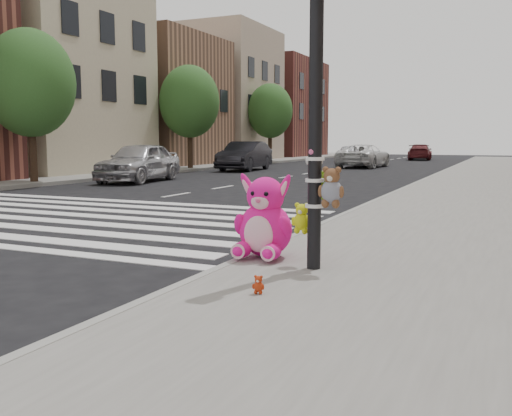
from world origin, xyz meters
The scene contains 19 objects.
ground centered at (0.00, 0.00, 0.00)m, with size 120.00×120.00×0.00m, color black.
sidewalk_far centered at (-13.50, 20.00, 0.07)m, with size 6.00×80.00×0.14m, color slate.
curb_edge centered at (1.55, 10.00, 0.07)m, with size 0.12×80.00×0.15m, color gray.
crosswalk centered at (-4.50, 5.20, 0.01)m, with size 11.00×6.00×0.01m, color silver, non-canonical shape.
bld_far_b centered at (-15.50, 17.00, 5.50)m, with size 6.00×8.00×11.00m, color #B6A98C.
bld_far_c centered at (-15.50, 26.00, 4.00)m, with size 6.00×8.00×8.00m, color #94684E.
bld_far_d centered at (-15.50, 35.00, 5.00)m, with size 6.00×8.00×10.00m, color tan.
bld_far_e centered at (-15.50, 46.00, 4.50)m, with size 6.00×10.00×9.00m, color brown.
signal_pole centered at (2.63, 1.81, 1.77)m, with size 0.71×0.48×4.00m.
tree_far_a centered at (-11.20, 11.00, 3.65)m, with size 3.20×3.20×5.44m.
tree_far_b centered at (-11.20, 22.00, 3.65)m, with size 3.20×3.20×5.44m.
tree_far_c centered at (-11.20, 33.00, 3.65)m, with size 3.20×3.20×5.44m.
pink_bunny centered at (1.80, 2.17, 0.59)m, with size 0.78×0.83×1.11m.
red_teddy centered at (2.46, 0.50, 0.23)m, with size 0.13×0.09×0.19m, color #B93112, non-canonical shape.
car_silver_far centered at (-8.75, 14.02, 0.78)m, with size 1.84×4.58×1.56m, color #B6B6BB.
car_dark_far centered at (-8.49, 23.13, 0.78)m, with size 1.64×4.71×1.55m, color black.
car_white_near centered at (-3.50, 29.13, 0.68)m, with size 2.26×4.91×1.36m, color silver.
car_maroon_near centered at (-2.31, 43.18, 0.63)m, with size 1.77×4.37×1.27m, color #58191D.
car_silver_deep centered at (-6.50, 36.81, 0.63)m, with size 1.49×3.71×1.26m, color #BBBBC0.
Camera 1 is at (4.72, -4.53, 1.66)m, focal length 40.00 mm.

